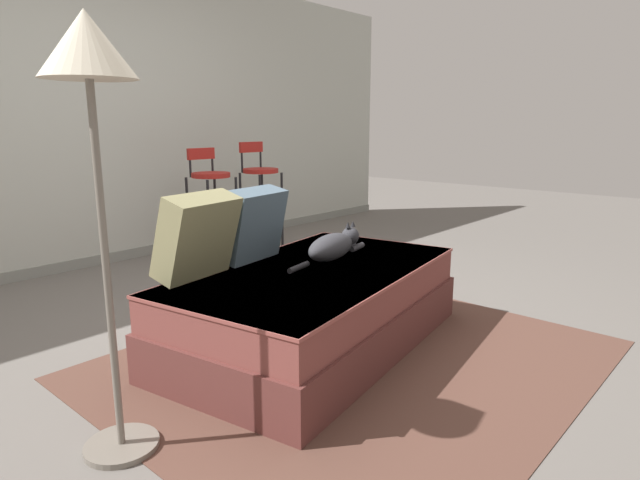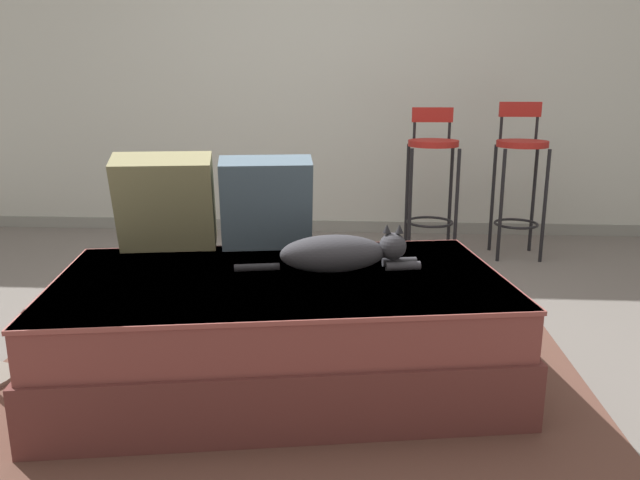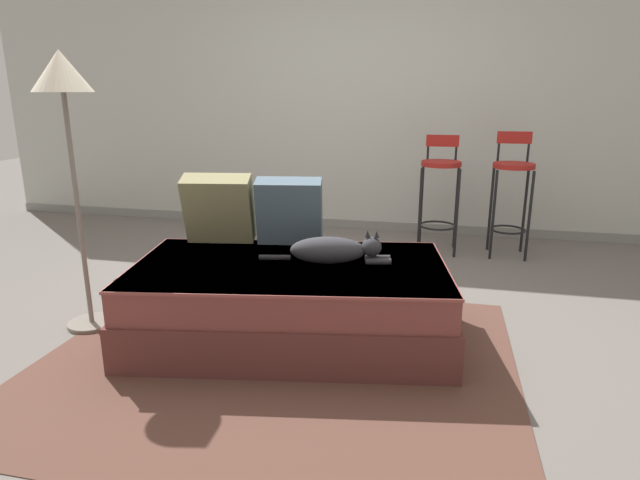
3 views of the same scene
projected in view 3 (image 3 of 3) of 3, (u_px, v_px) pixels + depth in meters
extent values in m
plane|color=#66605B|center=(308.00, 310.00, 3.47)|extent=(16.00, 16.00, 0.00)
cube|color=#B7BCB2|center=(362.00, 99.00, 5.24)|extent=(8.00, 0.10, 2.60)
cube|color=gray|center=(359.00, 224.00, 5.52)|extent=(8.00, 0.02, 0.09)
cube|color=brown|center=(276.00, 361.00, 2.81)|extent=(2.46, 2.09, 0.01)
cube|color=brown|center=(291.00, 317.00, 3.06)|extent=(1.90, 1.27, 0.25)
cube|color=brown|center=(290.00, 280.00, 3.00)|extent=(1.85, 1.22, 0.19)
cube|color=brown|center=(290.00, 265.00, 2.98)|extent=(1.87, 1.24, 0.02)
cube|color=#847F56|center=(219.00, 209.00, 3.32)|extent=(0.46, 0.33, 0.44)
cube|color=#4C6070|center=(289.00, 211.00, 3.30)|extent=(0.43, 0.29, 0.42)
ellipsoid|color=#333338|center=(328.00, 250.00, 2.97)|extent=(0.44, 0.25, 0.15)
sphere|color=#333338|center=(372.00, 247.00, 2.96)|extent=(0.11, 0.11, 0.11)
cone|color=black|center=(367.00, 234.00, 2.94)|extent=(0.03, 0.03, 0.04)
cone|color=black|center=(377.00, 234.00, 2.93)|extent=(0.03, 0.03, 0.04)
cylinder|color=#333338|center=(378.00, 261.00, 2.95)|extent=(0.14, 0.06, 0.04)
cylinder|color=#333338|center=(378.00, 258.00, 3.00)|extent=(0.14, 0.06, 0.04)
cylinder|color=black|center=(275.00, 257.00, 3.02)|extent=(0.18, 0.06, 0.03)
cylinder|color=black|center=(420.00, 212.00, 4.56)|extent=(0.02, 0.02, 0.76)
cylinder|color=black|center=(457.00, 214.00, 4.49)|extent=(0.02, 0.02, 0.76)
cylinder|color=black|center=(421.00, 205.00, 4.84)|extent=(0.02, 0.02, 0.76)
cylinder|color=black|center=(456.00, 206.00, 4.78)|extent=(0.02, 0.02, 0.76)
torus|color=black|center=(437.00, 225.00, 4.71)|extent=(0.33, 0.33, 0.02)
cylinder|color=maroon|center=(441.00, 164.00, 4.56)|extent=(0.34, 0.34, 0.04)
cylinder|color=black|center=(428.00, 152.00, 4.69)|extent=(0.02, 0.02, 0.20)
cylinder|color=black|center=(456.00, 153.00, 4.63)|extent=(0.02, 0.02, 0.20)
cube|color=maroon|center=(443.00, 141.00, 4.63)|extent=(0.28, 0.03, 0.10)
cylinder|color=black|center=(493.00, 215.00, 4.44)|extent=(0.02, 0.02, 0.76)
cylinder|color=black|center=(529.00, 217.00, 4.38)|extent=(0.02, 0.02, 0.76)
cylinder|color=black|center=(491.00, 208.00, 4.71)|extent=(0.02, 0.02, 0.76)
cylinder|color=black|center=(525.00, 210.00, 4.65)|extent=(0.02, 0.02, 0.76)
torus|color=black|center=(508.00, 230.00, 4.58)|extent=(0.30, 0.30, 0.02)
cylinder|color=maroon|center=(514.00, 166.00, 4.44)|extent=(0.34, 0.34, 0.04)
cylinder|color=black|center=(498.00, 151.00, 4.56)|extent=(0.02, 0.02, 0.24)
cylinder|color=black|center=(528.00, 152.00, 4.51)|extent=(0.02, 0.02, 0.24)
cube|color=maroon|center=(515.00, 137.00, 4.50)|extent=(0.28, 0.03, 0.10)
cylinder|color=slate|center=(92.00, 323.00, 3.25)|extent=(0.28, 0.28, 0.02)
cylinder|color=slate|center=(79.00, 215.00, 3.07)|extent=(0.03, 0.03, 1.37)
cone|color=beige|center=(61.00, 71.00, 2.86)|extent=(0.32, 0.32, 0.22)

